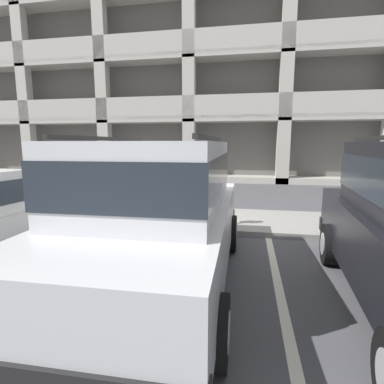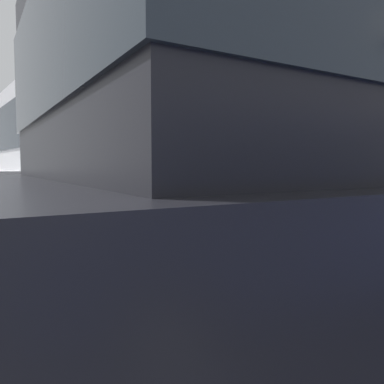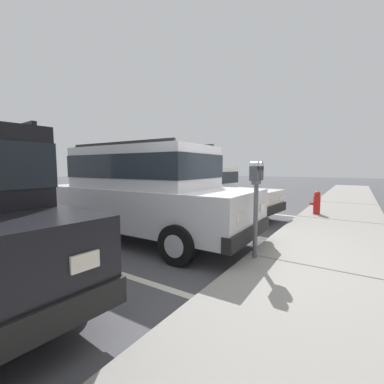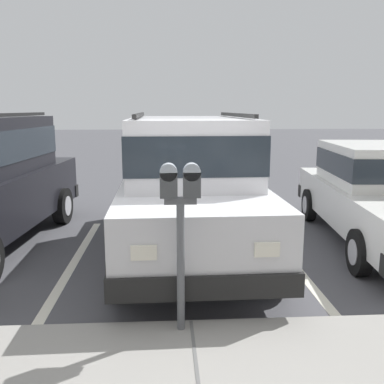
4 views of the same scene
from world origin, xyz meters
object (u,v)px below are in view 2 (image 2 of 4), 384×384
(fire_hydrant, at_px, (152,192))
(red_sedan, at_px, (46,184))
(silver_suv, at_px, (133,173))
(dark_hatchback, at_px, (348,183))
(parking_meter_near, at_px, (279,161))

(fire_hydrant, bearing_deg, red_sedan, -64.72)
(silver_suv, bearing_deg, dark_hatchback, -7.28)
(silver_suv, relative_size, parking_meter_near, 3.16)
(silver_suv, height_order, dark_hatchback, same)
(silver_suv, relative_size, red_sedan, 1.04)
(silver_suv, distance_m, dark_hatchback, 3.28)
(red_sedan, height_order, parking_meter_near, parking_meter_near)
(red_sedan, bearing_deg, silver_suv, 11.44)
(silver_suv, distance_m, fire_hydrant, 5.41)
(red_sedan, bearing_deg, dark_hatchback, 5.17)
(parking_meter_near, bearing_deg, silver_suv, -94.49)
(silver_suv, xyz_separation_m, parking_meter_near, (0.20, 2.52, 0.16))
(fire_hydrant, bearing_deg, parking_meter_near, -3.56)
(parking_meter_near, relative_size, fire_hydrant, 2.18)
(red_sedan, height_order, dark_hatchback, dark_hatchback)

